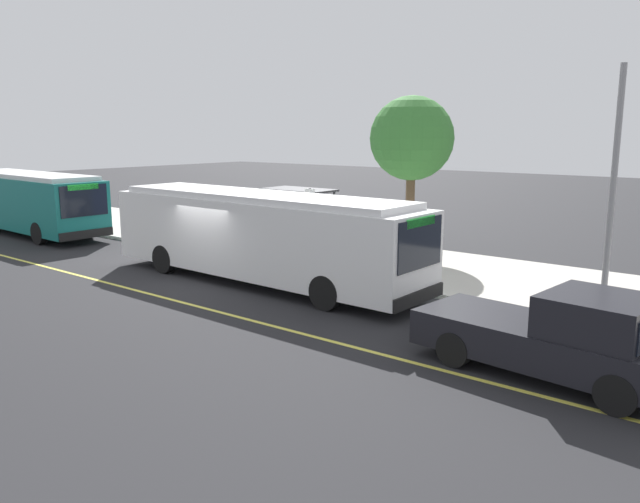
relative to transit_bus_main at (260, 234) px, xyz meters
The scene contains 12 objects.
ground_plane 2.34m from the transit_bus_main, 143.35° to the right, with size 120.00×120.00×0.00m, color #232326.
sidewalk_curb 5.40m from the transit_bus_main, 105.19° to the left, with size 44.00×6.40×0.15m, color #B7B2A8.
lane_stripe_center 3.84m from the transit_bus_main, 112.90° to the right, with size 36.00×0.14×0.01m, color #E0D64C.
transit_bus_main is the anchor object (origin of this frame).
transit_bus_second 15.59m from the transit_bus_main, behind, with size 10.36×2.87×2.95m.
pickup_truck 10.59m from the transit_bus_main, 11.74° to the right, with size 5.57×2.52×1.85m.
bus_shelter 5.44m from the transit_bus_main, 117.36° to the left, with size 2.90×1.60×2.48m.
waiting_bench 5.25m from the transit_bus_main, 113.35° to the left, with size 1.60×0.48×0.95m.
route_sign_post 2.43m from the transit_bus_main, 86.58° to the left, with size 0.44×0.08×2.80m.
pedestrian_commuter 3.57m from the transit_bus_main, 130.25° to the left, with size 0.24×0.40×1.69m.
street_tree_near_shelter 7.94m from the transit_bus_main, 79.44° to the left, with size 3.31×3.31×6.14m.
utility_pole 10.43m from the transit_bus_main, 14.34° to the left, with size 0.16×0.16×6.40m, color gray.
Camera 1 is at (15.32, -13.38, 4.90)m, focal length 34.91 mm.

